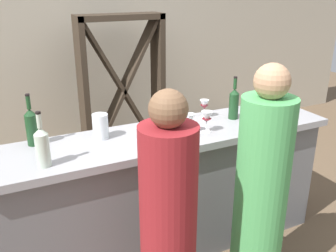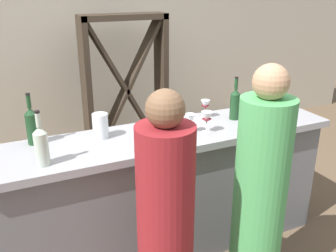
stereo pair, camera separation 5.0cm
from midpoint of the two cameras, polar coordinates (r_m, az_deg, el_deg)
ground_plane at (r=3.06m, az=0.49°, el=-17.59°), size 12.00×12.00×0.00m
back_wall at (r=4.51m, az=-11.84°, el=14.06°), size 8.00×0.10×2.80m
bar_counter at (r=2.79m, az=0.52°, el=-9.93°), size 2.41×0.56×0.94m
wine_rack at (r=4.17m, az=-6.05°, el=5.44°), size 0.91×0.28×1.60m
wine_bottle_leftmost_olive_green at (r=2.51m, az=-19.29°, el=0.16°), size 0.07×0.07×0.33m
wine_bottle_second_left_clear_pale at (r=2.20m, az=-17.94°, el=-2.72°), size 0.08×0.08×0.32m
wine_bottle_center_olive_green at (r=2.85m, az=10.55°, el=3.38°), size 0.07×0.07×0.32m
wine_glass_near_left at (r=2.57m, az=6.42°, el=1.19°), size 0.08×0.08×0.15m
wine_glass_near_center at (r=2.55m, az=3.95°, el=0.98°), size 0.07×0.07×0.14m
wine_glass_near_right at (r=2.85m, az=6.13°, el=3.04°), size 0.07×0.07×0.14m
water_pitcher at (r=2.51m, az=-9.58°, el=0.02°), size 0.10×0.10×0.17m
person_left_guest at (r=2.09m, az=0.34°, el=-15.18°), size 0.38×0.38×1.44m
person_center_guest at (r=2.36m, az=14.22°, el=-10.39°), size 0.40×0.40×1.51m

